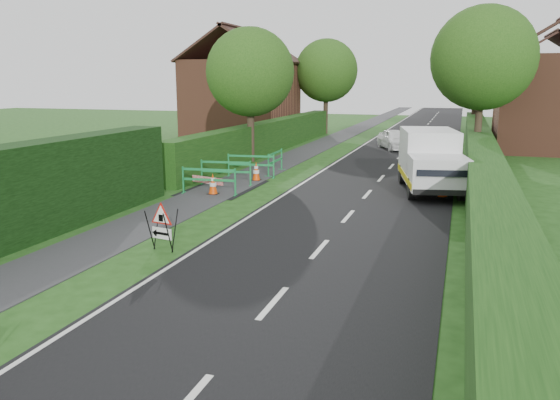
# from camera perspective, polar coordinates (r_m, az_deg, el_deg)

# --- Properties ---
(ground) EXTENTS (120.00, 120.00, 0.00)m
(ground) POSITION_cam_1_polar(r_m,az_deg,el_deg) (10.60, -15.71, -10.73)
(ground) COLOR #1C4313
(ground) RESTS_ON ground
(road_surface) EXTENTS (6.00, 90.00, 0.02)m
(road_surface) POSITION_cam_1_polar(r_m,az_deg,el_deg) (43.31, 14.29, 6.58)
(road_surface) COLOR black
(road_surface) RESTS_ON ground
(footpath) EXTENTS (2.00, 90.00, 0.02)m
(footpath) POSITION_cam_1_polar(r_m,az_deg,el_deg) (44.05, 7.10, 6.96)
(footpath) COLOR #2D2D30
(footpath) RESTS_ON ground
(hedge_west_far) EXTENTS (1.00, 24.00, 1.80)m
(hedge_west_far) POSITION_cam_1_polar(r_m,az_deg,el_deg) (32.09, -1.09, 5.06)
(hedge_west_far) COLOR #14380F
(hedge_west_far) RESTS_ON ground
(hedge_east) EXTENTS (1.20, 50.00, 1.50)m
(hedge_east) POSITION_cam_1_polar(r_m,az_deg,el_deg) (24.36, 20.20, 1.96)
(hedge_east) COLOR #14380F
(hedge_east) RESTS_ON ground
(house_west) EXTENTS (7.50, 7.40, 7.88)m
(house_west) POSITION_cam_1_polar(r_m,az_deg,el_deg) (41.11, -4.00, 10.68)
(house_west) COLOR brown
(house_west) RESTS_ON ground
(house_east_b) EXTENTS (7.50, 7.40, 7.88)m
(house_east_b) POSITION_cam_1_polar(r_m,az_deg,el_deg) (50.42, 26.08, 9.79)
(house_east_b) COLOR brown
(house_east_b) RESTS_ON ground
(tree_nw) EXTENTS (4.40, 4.40, 6.70)m
(tree_nw) POSITION_cam_1_polar(r_m,az_deg,el_deg) (27.95, -3.14, 13.18)
(tree_nw) COLOR #2D2116
(tree_nw) RESTS_ON ground
(tree_ne) EXTENTS (5.20, 5.20, 7.79)m
(tree_ne) POSITION_cam_1_polar(r_m,az_deg,el_deg) (30.03, 20.48, 13.70)
(tree_ne) COLOR #2D2116
(tree_ne) RESTS_ON ground
(tree_fw) EXTENTS (4.80, 4.80, 7.24)m
(tree_fw) POSITION_cam_1_polar(r_m,az_deg,el_deg) (43.24, 4.86, 13.31)
(tree_fw) COLOR #2D2116
(tree_fw) RESTS_ON ground
(tree_fe) EXTENTS (4.20, 4.20, 6.33)m
(tree_fe) POSITION_cam_1_polar(r_m,az_deg,el_deg) (46.01, 19.82, 11.83)
(tree_fe) COLOR #2D2116
(tree_fe) RESTS_ON ground
(triangle_sign) EXTENTS (0.81, 0.81, 1.03)m
(triangle_sign) POSITION_cam_1_polar(r_m,az_deg,el_deg) (13.47, -12.39, -2.37)
(triangle_sign) COLOR black
(triangle_sign) RESTS_ON ground
(works_van) EXTENTS (2.88, 5.21, 2.25)m
(works_van) POSITION_cam_1_polar(r_m,az_deg,el_deg) (21.23, 15.46, 4.11)
(works_van) COLOR silver
(works_van) RESTS_ON ground
(traffic_cone_0) EXTENTS (0.38, 0.38, 0.79)m
(traffic_cone_0) POSITION_cam_1_polar(r_m,az_deg,el_deg) (20.22, 16.68, 1.34)
(traffic_cone_0) COLOR black
(traffic_cone_0) RESTS_ON ground
(traffic_cone_1) EXTENTS (0.38, 0.38, 0.79)m
(traffic_cone_1) POSITION_cam_1_polar(r_m,az_deg,el_deg) (21.58, 17.20, 1.98)
(traffic_cone_1) COLOR black
(traffic_cone_1) RESTS_ON ground
(traffic_cone_2) EXTENTS (0.38, 0.38, 0.79)m
(traffic_cone_2) POSITION_cam_1_polar(r_m,az_deg,el_deg) (24.64, 16.78, 3.24)
(traffic_cone_2) COLOR black
(traffic_cone_2) RESTS_ON ground
(traffic_cone_3) EXTENTS (0.38, 0.38, 0.79)m
(traffic_cone_3) POSITION_cam_1_polar(r_m,az_deg,el_deg) (20.04, -7.02, 1.68)
(traffic_cone_3) COLOR black
(traffic_cone_3) RESTS_ON ground
(traffic_cone_4) EXTENTS (0.38, 0.38, 0.79)m
(traffic_cone_4) POSITION_cam_1_polar(r_m,az_deg,el_deg) (22.68, -2.51, 3.00)
(traffic_cone_4) COLOR black
(traffic_cone_4) RESTS_ON ground
(ped_barrier_0) EXTENTS (2.08, 0.56, 1.00)m
(ped_barrier_0) POSITION_cam_1_polar(r_m,az_deg,el_deg) (20.00, -7.44, 2.34)
(ped_barrier_0) COLOR #17823D
(ped_barrier_0) RESTS_ON ground
(ped_barrier_1) EXTENTS (2.09, 0.64, 1.00)m
(ped_barrier_1) POSITION_cam_1_polar(r_m,az_deg,el_deg) (21.75, -5.68, 3.19)
(ped_barrier_1) COLOR #17823D
(ped_barrier_1) RESTS_ON ground
(ped_barrier_2) EXTENTS (2.09, 0.59, 1.00)m
(ped_barrier_2) POSITION_cam_1_polar(r_m,az_deg,el_deg) (23.46, -3.06, 3.90)
(ped_barrier_2) COLOR #17823D
(ped_barrier_2) RESTS_ON ground
(ped_barrier_3) EXTENTS (0.41, 2.07, 1.00)m
(ped_barrier_3) POSITION_cam_1_polar(r_m,az_deg,el_deg) (24.48, -0.49, 4.27)
(ped_barrier_3) COLOR #17823D
(ped_barrier_3) RESTS_ON ground
(redwhite_plank) EXTENTS (1.45, 0.46, 0.25)m
(redwhite_plank) POSITION_cam_1_polar(r_m,az_deg,el_deg) (20.58, -7.55, 0.83)
(redwhite_plank) COLOR red
(redwhite_plank) RESTS_ON ground
(hatchback_car) EXTENTS (2.75, 3.84, 1.21)m
(hatchback_car) POSITION_cam_1_polar(r_m,az_deg,el_deg) (33.95, 11.90, 6.23)
(hatchback_car) COLOR white
(hatchback_car) RESTS_ON ground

